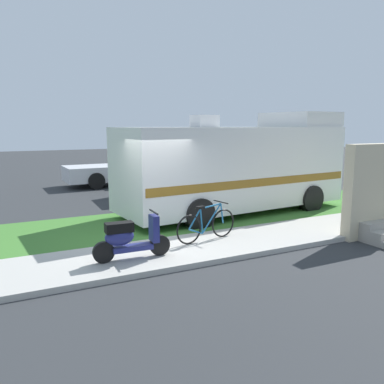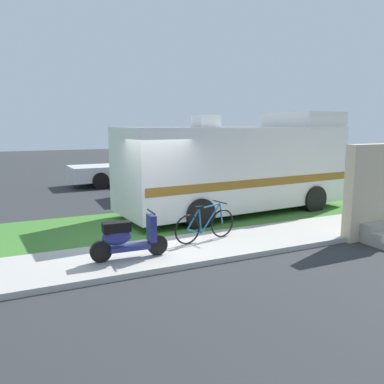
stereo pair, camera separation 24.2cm
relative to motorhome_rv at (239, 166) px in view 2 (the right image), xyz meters
The scene contains 10 objects.
ground_plane 4.31m from the motorhome_rv, 154.13° to the right, with size 80.00×80.00×0.00m, color #2D3033.
sidewalk 4.90m from the motorhome_rv, 140.75° to the right, with size 24.00×2.00×0.12m.
grass_strip 3.93m from the motorhome_rv, behind, with size 24.00×3.40×0.08m.
motorhome_rv is the anchor object (origin of this frame).
scooter 5.70m from the motorhome_rv, 145.93° to the right, with size 1.63×0.50×0.97m.
bicycle 3.86m from the motorhome_rv, 133.99° to the right, with size 1.72×0.52×0.90m.
pickup_truck_near 4.03m from the motorhome_rv, 87.78° to the left, with size 5.76×2.36×1.76m.
pickup_truck_far 8.01m from the motorhome_rv, 95.18° to the left, with size 5.62×2.20×1.72m.
porch_steps 4.41m from the motorhome_rv, 67.67° to the right, with size 2.00×1.26×2.40m.
bottle_green 4.54m from the motorhome_rv, 48.75° to the right, with size 0.08×0.08×0.24m.
Camera 2 is at (-3.17, -9.02, 2.84)m, focal length 36.80 mm.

